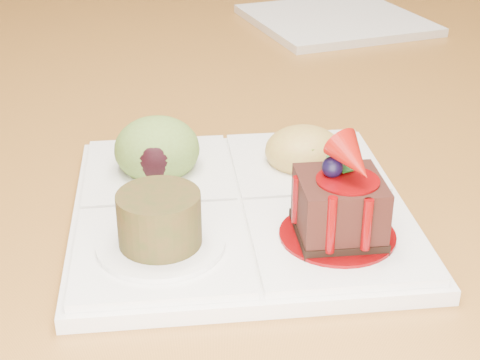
{
  "coord_description": "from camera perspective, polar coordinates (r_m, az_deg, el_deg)",
  "views": [
    {
      "loc": [
        -0.04,
        -1.13,
        1.05
      ],
      "look_at": [
        -0.03,
        -0.61,
        0.79
      ],
      "focal_mm": 55.0,
      "sensor_mm": 36.0,
      "label": 1
    }
  ],
  "objects": [
    {
      "name": "second_plate",
      "position": [
        1.15,
        7.4,
        12.21
      ],
      "size": [
        0.3,
        0.3,
        0.01
      ],
      "primitive_type": "cube",
      "rotation": [
        0.0,
        0.0,
        0.33
      ],
      "color": "white",
      "rests_on": "dining_table"
    },
    {
      "name": "sampler_plate",
      "position": [
        0.59,
        -0.25,
        -1.06
      ],
      "size": [
        0.29,
        0.29,
        0.1
      ],
      "rotation": [
        0.0,
        0.0,
        0.09
      ],
      "color": "white",
      "rests_on": "dining_table"
    },
    {
      "name": "dining_table",
      "position": [
        1.19,
        0.63,
        9.27
      ],
      "size": [
        1.0,
        1.8,
        0.75
      ],
      "color": "#A2692A",
      "rests_on": "ground"
    }
  ]
}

